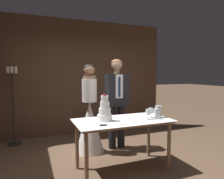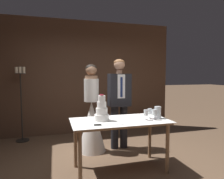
{
  "view_description": "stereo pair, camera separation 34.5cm",
  "coord_description": "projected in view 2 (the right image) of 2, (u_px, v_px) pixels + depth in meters",
  "views": [
    {
      "loc": [
        -1.14,
        -2.66,
        1.5
      ],
      "look_at": [
        0.15,
        0.53,
        1.23
      ],
      "focal_mm": 32.0,
      "sensor_mm": 36.0,
      "label": 1
    },
    {
      "loc": [
        -0.82,
        -2.77,
        1.5
      ],
      "look_at": [
        0.15,
        0.53,
        1.23
      ],
      "focal_mm": 32.0,
      "sensor_mm": 36.0,
      "label": 2
    }
  ],
  "objects": [
    {
      "name": "tiered_cake",
      "position": [
        102.0,
        111.0,
        3.02
      ],
      "size": [
        0.22,
        0.22,
        0.4
      ],
      "color": "white",
      "rests_on": "cake_table"
    },
    {
      "name": "ground_plane",
      "position": [
        113.0,
        174.0,
        3.0
      ],
      "size": [
        40.0,
        40.0,
        0.0
      ],
      "primitive_type": "plane",
      "color": "brown"
    },
    {
      "name": "wine_glass_near",
      "position": [
        150.0,
        112.0,
        3.17
      ],
      "size": [
        0.07,
        0.07,
        0.16
      ],
      "color": "silver",
      "rests_on": "cake_table"
    },
    {
      "name": "wall_back",
      "position": [
        87.0,
        77.0,
        5.1
      ],
      "size": [
        4.46,
        0.12,
        2.82
      ],
      "primitive_type": "cube",
      "color": "#513828",
      "rests_on": "ground_plane"
    },
    {
      "name": "wine_glass_far",
      "position": [
        146.0,
        113.0,
        3.06
      ],
      "size": [
        0.07,
        0.07,
        0.16
      ],
      "color": "silver",
      "rests_on": "cake_table"
    },
    {
      "name": "bride",
      "position": [
        92.0,
        119.0,
        3.85
      ],
      "size": [
        0.54,
        0.54,
        1.68
      ],
      "color": "white",
      "rests_on": "ground_plane"
    },
    {
      "name": "hurricane_candle",
      "position": [
        158.0,
        113.0,
        3.17
      ],
      "size": [
        0.11,
        0.11,
        0.19
      ],
      "color": "silver",
      "rests_on": "cake_table"
    },
    {
      "name": "wine_glass_middle",
      "position": [
        155.0,
        113.0,
        3.08
      ],
      "size": [
        0.08,
        0.08,
        0.16
      ],
      "color": "silver",
      "rests_on": "cake_table"
    },
    {
      "name": "candle_stand",
      "position": [
        21.0,
        103.0,
        4.39
      ],
      "size": [
        0.28,
        0.28,
        1.65
      ],
      "color": "black",
      "rests_on": "ground_plane"
    },
    {
      "name": "cake_knife",
      "position": [
        103.0,
        125.0,
        2.75
      ],
      "size": [
        0.42,
        0.08,
        0.02
      ],
      "rotation": [
        0.0,
        0.0,
        -0.14
      ],
      "color": "silver",
      "rests_on": "cake_table"
    },
    {
      "name": "groom",
      "position": [
        119.0,
        98.0,
        3.97
      ],
      "size": [
        0.43,
        0.25,
        1.79
      ],
      "color": "black",
      "rests_on": "ground_plane"
    },
    {
      "name": "cake_table",
      "position": [
        120.0,
        126.0,
        3.07
      ],
      "size": [
        1.49,
        0.76,
        0.79
      ],
      "color": "#8E6B4C",
      "rests_on": "ground_plane"
    }
  ]
}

